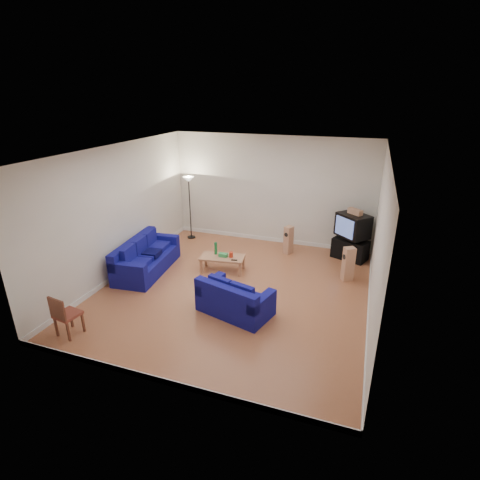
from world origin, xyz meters
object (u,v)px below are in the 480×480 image
(coffee_table, at_px, (222,258))
(tv_stand, at_px, (350,249))
(sofa_three_seat, at_px, (145,260))
(sofa_loveseat, at_px, (234,301))
(television, at_px, (353,226))

(coffee_table, bearing_deg, tv_stand, 31.65)
(sofa_three_seat, height_order, coffee_table, sofa_three_seat)
(tv_stand, bearing_deg, sofa_three_seat, -131.04)
(sofa_loveseat, xyz_separation_m, coffee_table, (-0.96, 1.77, 0.07))
(sofa_three_seat, bearing_deg, tv_stand, 111.37)
(sofa_loveseat, distance_m, coffee_table, 2.02)
(sofa_three_seat, height_order, tv_stand, sofa_three_seat)
(television, bearing_deg, sofa_three_seat, -110.19)
(sofa_loveseat, height_order, television, television)
(television, bearing_deg, sofa_loveseat, -76.93)
(sofa_loveseat, xyz_separation_m, tv_stand, (2.08, 3.65, -0.00))
(coffee_table, bearing_deg, television, 31.57)
(sofa_loveseat, bearing_deg, tv_stand, 76.06)
(tv_stand, height_order, television, television)
(sofa_loveseat, bearing_deg, television, 76.01)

